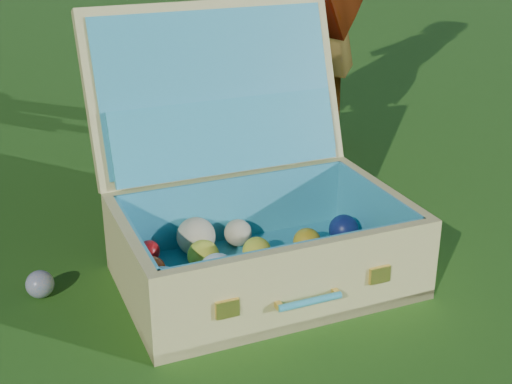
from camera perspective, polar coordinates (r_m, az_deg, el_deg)
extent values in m
plane|color=#215114|center=(1.84, -0.66, -6.09)|extent=(60.00, 60.00, 0.00)
sphere|color=teal|center=(1.78, -16.90, -7.07)|extent=(0.07, 0.07, 0.07)
cube|color=#D6C673|center=(1.77, 0.64, -6.86)|extent=(0.75, 0.57, 0.03)
cube|color=#D6C673|center=(1.56, 3.81, -7.62)|extent=(0.68, 0.15, 0.20)
cube|color=#D6C673|center=(1.91, -1.90, -1.54)|extent=(0.68, 0.15, 0.20)
cube|color=#D6C673|center=(1.64, -10.01, -6.25)|extent=(0.10, 0.40, 0.20)
cube|color=#D6C673|center=(1.87, 9.95, -2.43)|extent=(0.10, 0.40, 0.20)
cube|color=teal|center=(1.76, 0.64, -6.41)|extent=(0.69, 0.51, 0.01)
cube|color=teal|center=(1.56, 3.56, -6.95)|extent=(0.62, 0.12, 0.18)
cube|color=teal|center=(1.89, -1.74, -1.38)|extent=(0.62, 0.12, 0.18)
cube|color=teal|center=(1.64, -9.49, -5.77)|extent=(0.08, 0.40, 0.18)
cube|color=teal|center=(1.86, 9.56, -2.17)|extent=(0.08, 0.40, 0.18)
cube|color=#D6C673|center=(1.90, -3.21, 8.25)|extent=(0.71, 0.31, 0.44)
cube|color=teal|center=(1.88, -2.99, 8.33)|extent=(0.65, 0.25, 0.38)
cube|color=#37A2B5|center=(1.86, -2.36, 4.49)|extent=(0.61, 0.19, 0.19)
cube|color=#F2C659|center=(1.48, -2.30, -9.32)|extent=(0.05, 0.02, 0.04)
cube|color=#F2C659|center=(1.63, 9.87, -6.54)|extent=(0.05, 0.02, 0.04)
cylinder|color=#37A2B5|center=(1.54, 4.34, -8.74)|extent=(0.15, 0.04, 0.02)
cube|color=#F2C659|center=(1.52, 1.86, -9.11)|extent=(0.02, 0.02, 0.01)
cube|color=#F2C659|center=(1.58, 6.43, -8.04)|extent=(0.02, 0.02, 0.01)
sphere|color=yellow|center=(1.55, -5.71, -9.45)|extent=(0.07, 0.07, 0.07)
sphere|color=red|center=(1.59, -1.34, -8.83)|extent=(0.05, 0.05, 0.05)
sphere|color=yellow|center=(1.62, 3.25, -7.65)|extent=(0.07, 0.07, 0.07)
sphere|color=#FA4515|center=(1.69, 6.98, -6.71)|extent=(0.06, 0.06, 0.06)
sphere|color=yellow|center=(1.74, 10.37, -5.64)|extent=(0.08, 0.08, 0.08)
sphere|color=white|center=(1.62, -7.44, -7.49)|extent=(0.09, 0.09, 0.09)
sphere|color=white|center=(1.67, -3.09, -6.41)|extent=(0.09, 0.09, 0.09)
sphere|color=#FA4515|center=(1.71, 1.71, -5.93)|extent=(0.07, 0.07, 0.07)
sphere|color=#0F1B4F|center=(1.77, 5.12, -5.06)|extent=(0.07, 0.07, 0.07)
sphere|color=yellow|center=(1.82, 9.02, -4.41)|extent=(0.07, 0.07, 0.07)
sphere|color=#FA4515|center=(1.72, -8.29, -6.16)|extent=(0.06, 0.06, 0.06)
sphere|color=yellow|center=(1.75, -4.23, -5.10)|extent=(0.08, 0.08, 0.08)
sphere|color=yellow|center=(1.77, 0.06, -4.75)|extent=(0.07, 0.07, 0.07)
sphere|color=gold|center=(1.82, 4.10, -4.00)|extent=(0.07, 0.07, 0.07)
sphere|color=#0F1B4F|center=(1.89, 7.04, -2.99)|extent=(0.08, 0.08, 0.08)
sphere|color=red|center=(1.81, -8.56, -4.70)|extent=(0.06, 0.06, 0.06)
sphere|color=#C5B68B|center=(1.82, -4.82, -3.56)|extent=(0.10, 0.10, 0.10)
sphere|color=#C5B68B|center=(1.87, -1.46, -3.28)|extent=(0.07, 0.07, 0.07)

